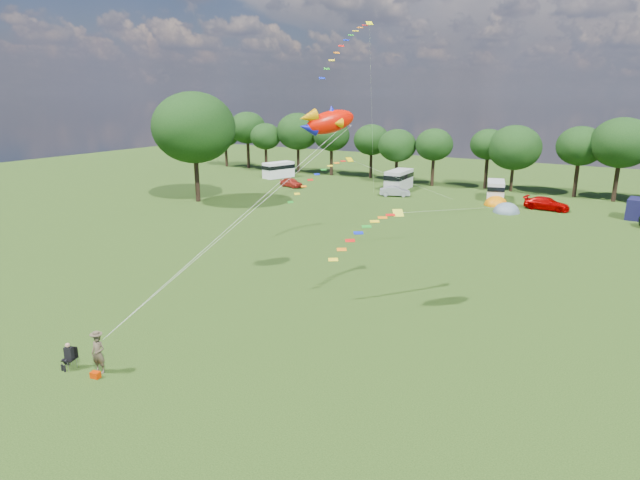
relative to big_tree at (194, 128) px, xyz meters
The scene contains 18 objects.
ground_plane 42.02m from the big_tree, 43.03° to the right, with size 180.00×180.00×0.00m, color black.
tree_line 44.52m from the big_tree, 37.40° to the left, with size 102.98×10.98×10.27m.
big_tree is the anchor object (origin of this frame).
car_a 17.42m from the big_tree, 75.03° to the left, with size 1.55×3.94×1.31m, color #AA2318.
car_b 26.59m from the big_tree, 39.18° to the left, with size 1.37×3.66×1.29m, color #9C9FA6.
car_c 42.51m from the big_tree, 24.47° to the left, with size 2.03×4.83×1.45m, color #AB0000.
campervan_a 22.53m from the big_tree, 97.45° to the left, with size 3.47×5.42×2.46m.
campervan_b 28.62m from the big_tree, 49.58° to the left, with size 2.53×5.57×2.69m.
campervan_c 38.24m from the big_tree, 33.26° to the left, with size 3.17×5.17×2.36m.
tent_orange 37.58m from the big_tree, 27.65° to the left, with size 2.79×3.06×2.18m.
tent_greyblue 37.95m from the big_tree, 21.38° to the left, with size 2.98×3.26×2.21m.
kite_flyer 43.30m from the big_tree, 52.49° to the right, with size 0.72×0.48×1.99m, color brown.
camp_chair 42.77m from the big_tree, 54.61° to the right, with size 0.68×0.70×1.35m.
kite_bag 43.98m from the big_tree, 52.58° to the right, with size 0.43×0.29×0.31m, color #BA2900.
fish_kite 37.66m from the big_tree, 34.17° to the right, with size 2.88×3.47×1.93m.
streamer_kite_a 21.85m from the big_tree, ahead, with size 3.42×5.68×5.80m.
streamer_kite_b 24.49m from the big_tree, 18.61° to the right, with size 4.19×4.69×3.79m.
streamer_kite_c 36.88m from the big_tree, 28.02° to the right, with size 3.28×5.03×2.84m.
Camera 1 is at (17.11, -20.05, 13.06)m, focal length 30.00 mm.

